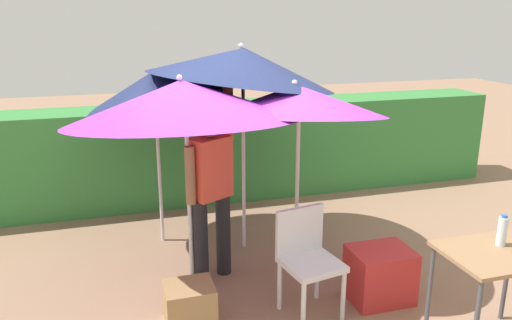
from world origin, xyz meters
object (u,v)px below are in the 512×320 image
at_px(bottle_water, 502,231).
at_px(folding_table, 498,264).
at_px(person_vendor, 211,185).
at_px(umbrella_yellow, 297,101).
at_px(cooler_box, 380,275).
at_px(umbrella_rainbow, 183,101).
at_px(chair_plastic, 307,255).
at_px(umbrella_orange, 156,85).
at_px(umbrella_navy, 242,65).
at_px(crate_cardboard, 190,304).

bearing_deg(bottle_water, folding_table, -132.15).
distance_m(person_vendor, folding_table, 2.41).
relative_size(umbrella_yellow, cooler_box, 3.76).
xyz_separation_m(umbrella_rainbow, chair_plastic, (0.88, -0.69, -1.22)).
height_order(chair_plastic, folding_table, chair_plastic).
bearing_deg(cooler_box, umbrella_yellow, 126.70).
xyz_separation_m(umbrella_orange, folding_table, (2.15, -2.53, -1.04)).
xyz_separation_m(umbrella_yellow, umbrella_navy, (-0.33, 0.65, 0.26)).
bearing_deg(bottle_water, umbrella_orange, 132.23).
distance_m(umbrella_navy, chair_plastic, 1.98).
bearing_deg(umbrella_yellow, chair_plastic, -101.79).
height_order(cooler_box, crate_cardboard, cooler_box).
height_order(person_vendor, folding_table, person_vendor).
height_order(umbrella_navy, chair_plastic, umbrella_navy).
xyz_separation_m(chair_plastic, folding_table, (1.15, -0.84, 0.18)).
distance_m(umbrella_yellow, crate_cardboard, 1.97).
bearing_deg(umbrella_rainbow, folding_table, -37.02).
bearing_deg(crate_cardboard, umbrella_navy, 57.90).
relative_size(umbrella_rainbow, chair_plastic, 2.28).
distance_m(umbrella_orange, person_vendor, 1.27).
relative_size(person_vendor, chair_plastic, 2.11).
xyz_separation_m(cooler_box, folding_table, (0.46, -0.82, 0.45)).
height_order(umbrella_navy, crate_cardboard, umbrella_navy).
bearing_deg(umbrella_navy, bottle_water, -56.33).
distance_m(crate_cardboard, bottle_water, 2.46).
xyz_separation_m(cooler_box, crate_cardboard, (-1.66, 0.12, -0.07)).
bearing_deg(umbrella_orange, person_vendor, -68.97).
distance_m(chair_plastic, bottle_water, 1.49).
relative_size(umbrella_navy, folding_table, 2.83).
xyz_separation_m(umbrella_orange, chair_plastic, (1.00, -1.69, -1.22)).
bearing_deg(umbrella_yellow, folding_table, -56.90).
relative_size(umbrella_orange, cooler_box, 4.05).
bearing_deg(umbrella_yellow, umbrella_navy, 116.72).
bearing_deg(umbrella_navy, crate_cardboard, -122.10).
height_order(umbrella_yellow, bottle_water, umbrella_yellow).
height_order(chair_plastic, cooler_box, chair_plastic).
distance_m(person_vendor, chair_plastic, 1.08).
distance_m(umbrella_orange, umbrella_yellow, 1.52).
relative_size(umbrella_rainbow, cooler_box, 3.86).
distance_m(umbrella_rainbow, umbrella_navy, 0.98).
height_order(cooler_box, bottle_water, bottle_water).
bearing_deg(umbrella_rainbow, umbrella_orange, 96.99).
bearing_deg(chair_plastic, folding_table, -36.06).
height_order(person_vendor, crate_cardboard, person_vendor).
bearing_deg(umbrella_orange, umbrella_yellow, -40.89).
bearing_deg(bottle_water, chair_plastic, 148.32).
relative_size(umbrella_orange, umbrella_navy, 0.94).
xyz_separation_m(umbrella_yellow, bottle_water, (1.07, -1.45, -0.77)).
relative_size(umbrella_rainbow, umbrella_orange, 0.96).
distance_m(umbrella_yellow, cooler_box, 1.70).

